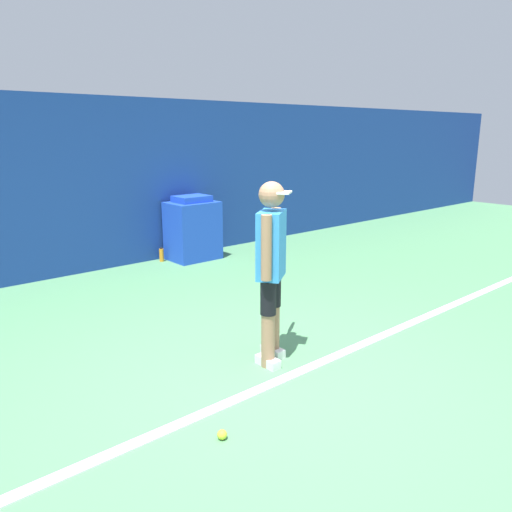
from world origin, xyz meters
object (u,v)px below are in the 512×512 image
tennis_ball (222,435)px  water_bottle (162,255)px  tennis_player (271,265)px  covered_chair (193,229)px

tennis_ball → water_bottle: water_bottle is taller
tennis_ball → water_bottle: (2.14, 4.45, 0.07)m
tennis_player → tennis_ball: bearing=176.7°
covered_chair → water_bottle: bearing=158.7°
tennis_player → tennis_ball: tennis_player is taller
water_bottle → tennis_player: bearing=-106.0°
tennis_player → covered_chair: tennis_player is taller
tennis_player → water_bottle: bearing=38.2°
tennis_player → tennis_ball: size_ratio=23.81×
tennis_ball → water_bottle: 4.94m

